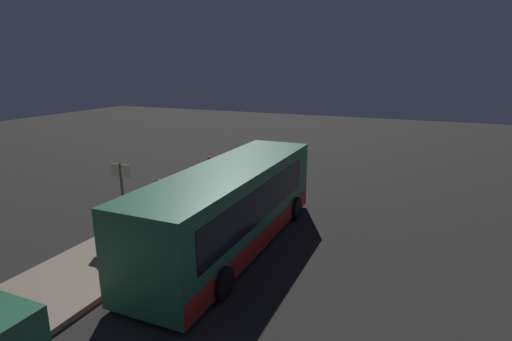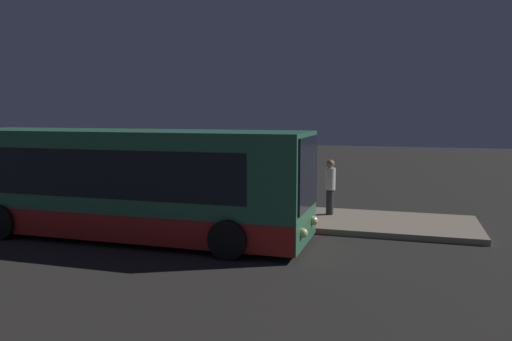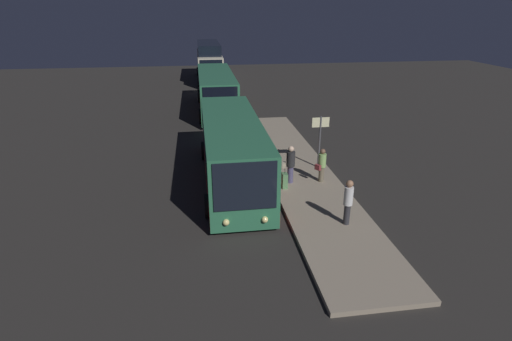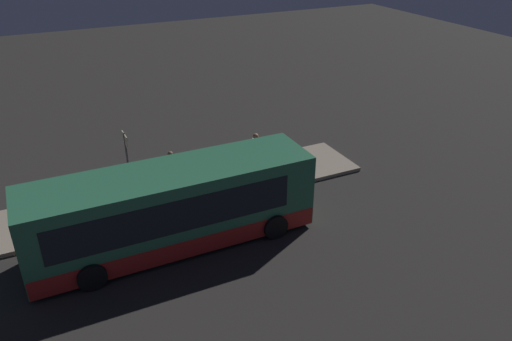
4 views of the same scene
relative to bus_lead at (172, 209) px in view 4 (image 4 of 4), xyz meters
The scene contains 8 objects.
ground 1.53m from the bus_lead, 164.20° to the left, with size 80.00×80.00×0.00m, color #2B2826.
platform 3.61m from the bus_lead, 97.58° to the left, with size 20.00×3.16×0.17m.
bus_lead is the anchor object (origin of this frame).
passenger_boarding 4.18m from the bus_lead, 73.25° to the left, with size 0.55×0.61×1.59m.
passenger_waiting 6.36m from the bus_lead, 36.47° to the left, with size 0.42×0.42×1.77m.
passenger_with_bags 2.78m from the bus_lead, 66.78° to the left, with size 0.46×0.62×1.76m.
suitcase 2.88m from the bus_lead, 53.01° to the left, with size 0.36×0.23×0.93m.
sign_post 4.42m from the bus_lead, 97.13° to the left, with size 0.10×0.85×2.62m.
Camera 4 is at (-3.36, -14.90, 10.77)m, focal length 35.00 mm.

